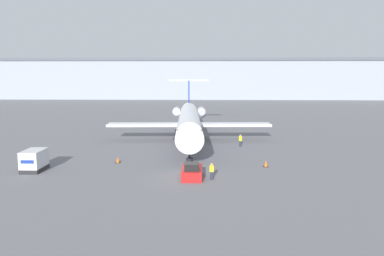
% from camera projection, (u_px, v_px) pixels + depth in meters
% --- Properties ---
extents(ground_plane, '(600.00, 600.00, 0.00)m').
position_uv_depth(ground_plane, '(188.00, 179.00, 37.90)').
color(ground_plane, slate).
extents(terminal_building, '(180.00, 16.80, 16.63)m').
position_uv_depth(terminal_building, '(200.00, 78.00, 155.34)').
color(terminal_building, '#8C939E').
rests_on(terminal_building, ground).
extents(airplane_main, '(25.75, 33.87, 9.31)m').
position_uv_depth(airplane_main, '(189.00, 121.00, 58.31)').
color(airplane_main, white).
rests_on(airplane_main, ground).
extents(pushback_tug, '(2.04, 3.99, 1.74)m').
position_uv_depth(pushback_tug, '(192.00, 172.00, 38.20)').
color(pushback_tug, '#B21919').
rests_on(pushback_tug, ground).
extents(luggage_cart, '(1.98, 3.25, 2.31)m').
position_uv_depth(luggage_cart, '(34.00, 160.00, 40.91)').
color(luggage_cart, '#232326').
rests_on(luggage_cart, ground).
extents(worker_near_tug, '(0.40, 0.24, 1.71)m').
position_uv_depth(worker_near_tug, '(212.00, 171.00, 37.50)').
color(worker_near_tug, '#232838').
rests_on(worker_near_tug, ground).
extents(worker_by_wing, '(0.40, 0.25, 1.78)m').
position_uv_depth(worker_by_wing, '(240.00, 140.00, 54.35)').
color(worker_by_wing, '#232838').
rests_on(worker_by_wing, ground).
extents(traffic_cone_left, '(0.58, 0.58, 0.69)m').
position_uv_depth(traffic_cone_left, '(118.00, 160.00, 44.69)').
color(traffic_cone_left, black).
rests_on(traffic_cone_left, ground).
extents(traffic_cone_right, '(0.55, 0.55, 0.77)m').
position_uv_depth(traffic_cone_right, '(266.00, 164.00, 42.75)').
color(traffic_cone_right, black).
rests_on(traffic_cone_right, ground).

